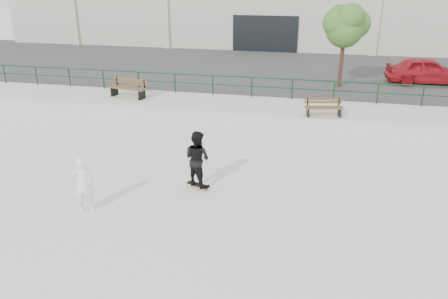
% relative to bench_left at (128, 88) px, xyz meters
% --- Properties ---
extents(ground, '(120.00, 120.00, 0.00)m').
position_rel_bench_left_xyz_m(ground, '(5.02, -9.52, -0.95)').
color(ground, beige).
rests_on(ground, ground).
extents(ledge, '(30.00, 3.00, 0.50)m').
position_rel_bench_left_xyz_m(ledge, '(5.02, -0.02, -0.70)').
color(ledge, beige).
rests_on(ledge, ground).
extents(parking_strip, '(60.00, 14.00, 0.50)m').
position_rel_bench_left_xyz_m(parking_strip, '(5.02, 8.48, -0.70)').
color(parking_strip, '#343434').
rests_on(parking_strip, ground).
extents(railing, '(28.00, 0.06, 1.03)m').
position_rel_bench_left_xyz_m(railing, '(5.02, 1.28, 0.29)').
color(railing, '#13351D').
rests_on(railing, ledge).
extents(bench_left, '(2.05, 0.97, 0.91)m').
position_rel_bench_left_xyz_m(bench_left, '(0.00, 0.00, 0.00)').
color(bench_left, brown).
rests_on(bench_left, ledge).
extents(bench_right, '(1.71, 0.79, 0.76)m').
position_rel_bench_left_xyz_m(bench_right, '(9.54, -1.06, -0.08)').
color(bench_right, brown).
rests_on(bench_right, ledge).
extents(tree, '(2.48, 2.20, 4.40)m').
position_rel_bench_left_xyz_m(tree, '(10.40, 4.39, 2.85)').
color(tree, '#513328').
rests_on(tree, parking_strip).
extents(red_car, '(4.45, 2.15, 1.46)m').
position_rel_bench_left_xyz_m(red_car, '(15.09, 6.07, 0.28)').
color(red_car, '#A3141E').
rests_on(red_car, parking_strip).
extents(skateboard, '(0.80, 0.45, 0.09)m').
position_rel_bench_left_xyz_m(skateboard, '(5.69, -7.80, -0.88)').
color(skateboard, black).
rests_on(skateboard, ground).
extents(standing_skater, '(1.09, 1.01, 1.80)m').
position_rel_bench_left_xyz_m(standing_skater, '(5.69, -7.80, 0.05)').
color(standing_skater, black).
rests_on(standing_skater, skateboard).
extents(seated_skater, '(0.73, 0.65, 1.67)m').
position_rel_bench_left_xyz_m(seated_skater, '(2.93, -9.90, -0.11)').
color(seated_skater, white).
rests_on(seated_skater, ground).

